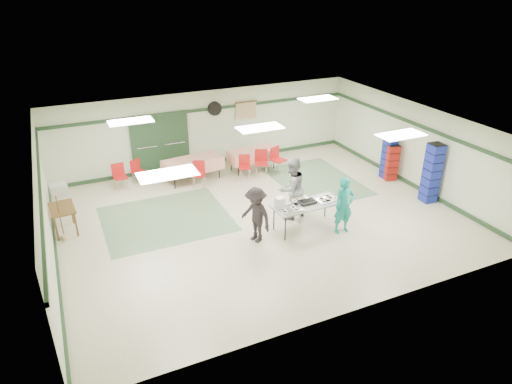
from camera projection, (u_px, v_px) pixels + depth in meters
name	position (u px, v px, depth m)	size (l,w,h in m)	color
floor	(260.00, 217.00, 13.19)	(11.00, 11.00, 0.00)	beige
ceiling	(260.00, 127.00, 12.01)	(11.00, 11.00, 0.00)	silver
wall_back	(207.00, 128.00, 16.29)	(11.00, 11.00, 0.00)	beige
wall_front	(356.00, 257.00, 8.91)	(11.00, 11.00, 0.00)	beige
wall_left	(45.00, 213.00, 10.55)	(9.00, 9.00, 0.00)	beige
wall_right	(415.00, 146.00, 14.65)	(9.00, 9.00, 0.00)	beige
trim_back	(206.00, 109.00, 15.96)	(11.00, 0.06, 0.10)	#203B22
baseboard_back	(209.00, 162.00, 16.83)	(11.00, 0.06, 0.12)	#203B22
trim_left	(40.00, 185.00, 10.26)	(9.00, 0.06, 0.10)	#203B22
baseboard_left	(57.00, 259.00, 11.12)	(9.00, 0.06, 0.12)	#203B22
trim_right	(418.00, 125.00, 14.33)	(9.00, 0.06, 0.10)	#203B22
baseboard_right	(408.00, 182.00, 15.20)	(9.00, 0.06, 0.12)	#203B22
green_patch_a	(166.00, 219.00, 13.07)	(3.50, 3.00, 0.01)	#60815E
green_patch_b	(316.00, 181.00, 15.46)	(2.50, 3.50, 0.01)	#60815E
double_door_left	(147.00, 145.00, 15.55)	(0.90, 0.06, 2.10)	gray
double_door_right	(174.00, 142.00, 15.91)	(0.90, 0.06, 2.10)	gray
door_frame	(160.00, 144.00, 15.71)	(2.00, 0.03, 2.15)	#203B22
wall_fan	(215.00, 109.00, 16.05)	(0.50, 0.50, 0.10)	black
scroll_banner	(246.00, 110.00, 16.58)	(0.80, 0.02, 0.60)	tan
serving_table	(307.00, 205.00, 12.30)	(1.96, 0.84, 0.76)	#9E9E9A
sheet_tray_right	(327.00, 199.00, 12.48)	(0.61, 0.46, 0.02)	silver
sheet_tray_mid	(301.00, 201.00, 12.38)	(0.56, 0.42, 0.02)	silver
sheet_tray_left	(291.00, 209.00, 11.95)	(0.60, 0.46, 0.02)	silver
baking_pan	(307.00, 202.00, 12.27)	(0.45, 0.28, 0.08)	black
foam_box_stack	(280.00, 203.00, 11.98)	(0.22, 0.20, 0.31)	white
volunteer_teal	(344.00, 206.00, 12.10)	(0.58, 0.38, 1.58)	#148A85
volunteer_grey	(291.00, 188.00, 12.78)	(0.89, 0.69, 1.83)	gray
volunteer_dark	(256.00, 215.00, 11.70)	(0.98, 0.57, 1.52)	black
dining_table_a	(253.00, 155.00, 16.10)	(1.75, 0.87, 0.77)	red
dining_table_b	(193.00, 164.00, 15.29)	(2.05, 1.11, 0.77)	red
chair_a	(261.00, 160.00, 15.67)	(0.56, 0.56, 0.92)	red
chair_b	(245.00, 164.00, 15.45)	(0.49, 0.49, 0.83)	red
chair_c	(277.00, 157.00, 15.89)	(0.57, 0.57, 0.93)	red
chair_d	(199.00, 171.00, 14.84)	(0.53, 0.53, 0.87)	red
chair_loose_a	(138.00, 169.00, 15.04)	(0.54, 0.54, 0.84)	red
chair_loose_b	(119.00, 174.00, 14.65)	(0.44, 0.44, 0.87)	red
crate_stack_blue_a	(388.00, 158.00, 15.41)	(0.36, 0.36, 1.41)	navy
crate_stack_red	(391.00, 162.00, 15.32)	(0.38, 0.38, 1.25)	#9D130F
crate_stack_blue_b	(432.00, 173.00, 13.70)	(0.41, 0.41, 1.86)	navy
printer_table	(62.00, 211.00, 12.15)	(0.67, 0.98, 0.74)	brown
office_printer	(59.00, 190.00, 12.67)	(0.44, 0.39, 0.35)	#BABAB5
broom	(60.00, 216.00, 11.85)	(0.03, 0.03, 1.26)	brown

